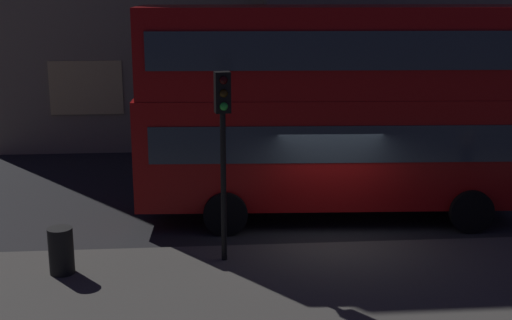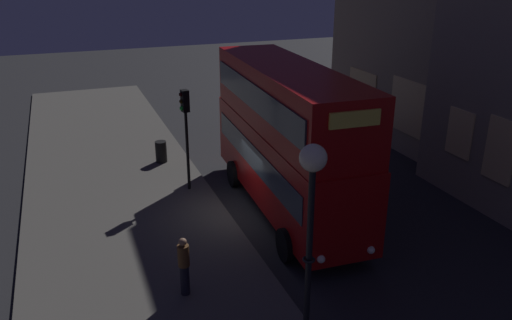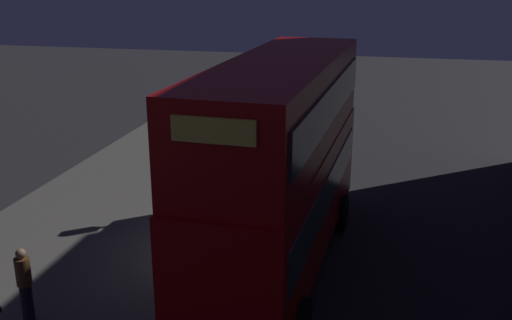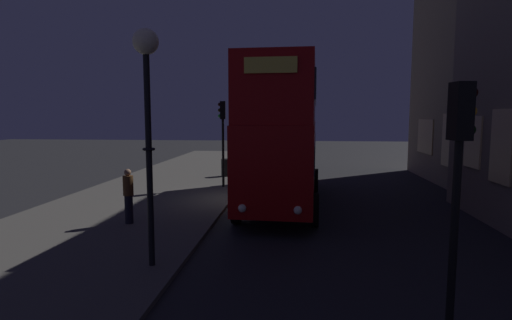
{
  "view_description": "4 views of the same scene",
  "coord_description": "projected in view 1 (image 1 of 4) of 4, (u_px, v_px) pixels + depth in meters",
  "views": [
    {
      "loc": [
        -3.09,
        -15.62,
        5.99
      ],
      "look_at": [
        -1.77,
        0.66,
        1.85
      ],
      "focal_mm": 49.32,
      "sensor_mm": 36.0,
      "label": 1
    },
    {
      "loc": [
        16.24,
        -5.58,
        8.85
      ],
      "look_at": [
        -1.39,
        1.15,
        1.48
      ],
      "focal_mm": 36.21,
      "sensor_mm": 36.0,
      "label": 2
    },
    {
      "loc": [
        14.0,
        4.23,
        7.47
      ],
      "look_at": [
        -1.34,
        0.7,
        2.35
      ],
      "focal_mm": 41.26,
      "sensor_mm": 36.0,
      "label": 3
    },
    {
      "loc": [
        16.48,
        2.17,
        3.57
      ],
      "look_at": [
        -1.39,
        0.42,
        1.57
      ],
      "focal_mm": 28.47,
      "sensor_mm": 36.0,
      "label": 4
    }
  ],
  "objects": [
    {
      "name": "ground_plane",
      "position": [
        332.0,
        240.0,
        16.8
      ],
      "size": [
        80.0,
        80.0,
        0.0
      ],
      "primitive_type": "plane",
      "color": "#232326"
    },
    {
      "name": "sidewalk_slab",
      "position": [
        372.0,
        315.0,
        12.9
      ],
      "size": [
        44.0,
        7.15,
        0.12
      ],
      "primitive_type": "cube",
      "color": "#4C4944",
      "rests_on": "ground"
    },
    {
      "name": "litter_bin",
      "position": [
        61.0,
        251.0,
        14.5
      ],
      "size": [
        0.52,
        0.52,
        0.98
      ],
      "primitive_type": "cylinder",
      "color": "black",
      "rests_on": "sidewalk_slab"
    },
    {
      "name": "traffic_light_near_kerb",
      "position": [
        223.0,
        127.0,
        14.59
      ],
      "size": [
        0.35,
        0.38,
        4.1
      ],
      "rotation": [
        0.0,
        0.0,
        0.15
      ],
      "color": "black",
      "rests_on": "sidewalk_slab"
    },
    {
      "name": "double_decker_bus",
      "position": [
        332.0,
        103.0,
        17.72
      ],
      "size": [
        10.02,
        3.16,
        5.43
      ],
      "rotation": [
        0.0,
        0.0,
        -0.05
      ],
      "color": "#9E0C0C",
      "rests_on": "ground"
    }
  ]
}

